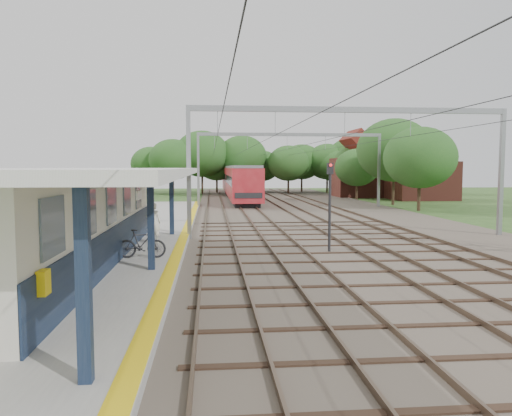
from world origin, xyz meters
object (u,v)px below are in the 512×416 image
bicycle (142,244)px  signal_post (330,198)px  train (238,180)px  person (153,223)px

bicycle → signal_post: bearing=-71.2°
train → signal_post: signal_post is taller
bicycle → train: (6.03, 43.75, 1.27)m
train → signal_post: 41.52m
bicycle → train: size_ratio=0.05×
person → signal_post: size_ratio=0.47×
train → signal_post: bearing=-87.4°
person → train: bearing=-92.7°
train → bicycle: bearing=-97.8°
person → bicycle: (-0.01, -3.88, -0.38)m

